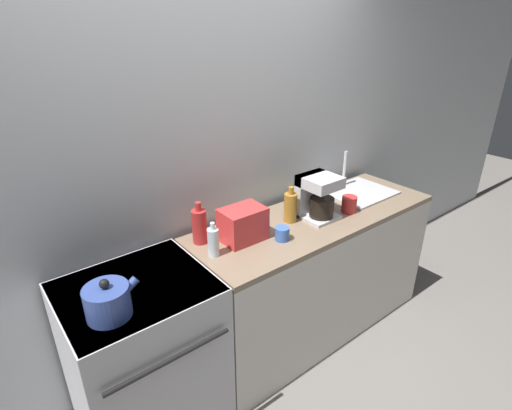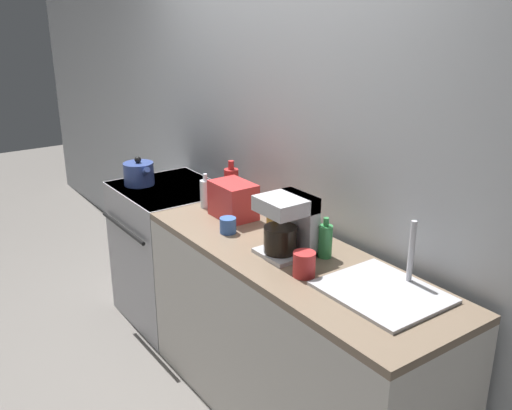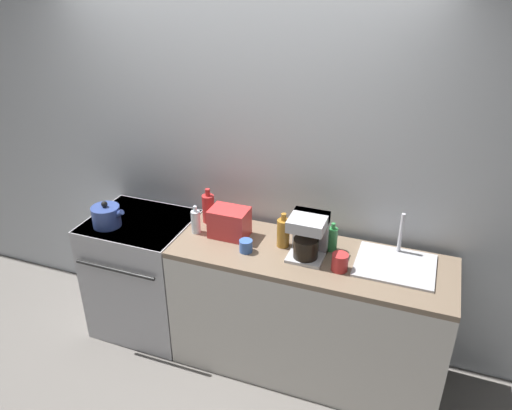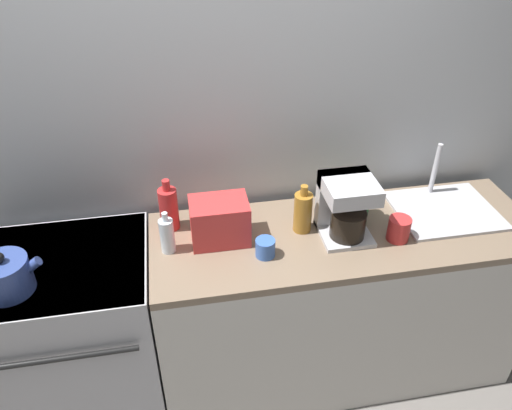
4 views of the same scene
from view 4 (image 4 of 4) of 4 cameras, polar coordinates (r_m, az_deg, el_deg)
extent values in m
cube|color=silver|center=(2.28, -6.94, 8.59)|extent=(8.00, 0.05, 2.60)
cube|color=#B7B7BC|center=(2.55, -19.31, -14.02)|extent=(0.71, 0.62, 0.92)
cube|color=black|center=(2.25, -21.47, -6.38)|extent=(0.70, 0.60, 0.02)
cylinder|color=black|center=(2.20, -26.04, -8.78)|extent=(0.20, 0.20, 0.01)
cylinder|color=black|center=(2.12, -17.71, -8.22)|extent=(0.20, 0.20, 0.01)
cylinder|color=black|center=(2.39, -24.83, -4.58)|extent=(0.20, 0.20, 0.01)
cylinder|color=black|center=(2.31, -17.23, -3.91)|extent=(0.20, 0.20, 0.01)
cylinder|color=black|center=(2.15, -21.56, -16.04)|extent=(0.60, 0.02, 0.02)
cube|color=silver|center=(2.61, 9.27, -11.28)|extent=(1.77, 0.60, 0.88)
cube|color=#7A6651|center=(2.30, 10.32, -3.32)|extent=(1.77, 0.60, 0.04)
cylinder|color=#33478C|center=(2.15, -26.71, -7.30)|extent=(0.19, 0.19, 0.14)
cylinder|color=#33478C|center=(2.10, -24.55, -6.55)|extent=(0.11, 0.04, 0.09)
cube|color=red|center=(2.16, -4.19, -1.82)|extent=(0.25, 0.18, 0.20)
cube|color=black|center=(2.10, -5.48, 0.11)|extent=(0.03, 0.12, 0.01)
cube|color=black|center=(2.11, -3.12, 0.35)|extent=(0.03, 0.12, 0.01)
cube|color=#B7B7BC|center=(2.26, 10.04, -3.15)|extent=(0.22, 0.23, 0.02)
cube|color=#B7B7BC|center=(2.25, 9.69, 0.79)|extent=(0.22, 0.06, 0.28)
cube|color=#B7B7BC|center=(2.13, 10.67, 1.89)|extent=(0.22, 0.23, 0.07)
cylinder|color=black|center=(2.20, 10.46, -2.12)|extent=(0.15, 0.15, 0.12)
cube|color=#B7B7BC|center=(2.54, 20.75, -0.58)|extent=(0.47, 0.39, 0.01)
cylinder|color=silver|center=(2.58, 19.76, 3.81)|extent=(0.02, 0.02, 0.28)
cylinder|color=#338C47|center=(2.37, 12.12, 0.43)|extent=(0.06, 0.06, 0.15)
cylinder|color=#338C47|center=(2.31, 12.40, 2.39)|extent=(0.03, 0.03, 0.04)
cylinder|color=#9E6B23|center=(2.22, 5.37, -0.87)|extent=(0.08, 0.08, 0.19)
cylinder|color=#9E6B23|center=(2.15, 5.53, 1.65)|extent=(0.03, 0.03, 0.05)
cylinder|color=#B72828|center=(2.25, -9.93, -0.46)|extent=(0.08, 0.08, 0.20)
cylinder|color=#B72828|center=(2.19, -10.25, 2.23)|extent=(0.03, 0.03, 0.05)
cylinder|color=silver|center=(2.13, -10.11, -3.49)|extent=(0.06, 0.06, 0.16)
cylinder|color=silver|center=(2.07, -10.39, -1.35)|extent=(0.02, 0.02, 0.04)
cylinder|color=#3860B2|center=(2.10, 1.07, -4.92)|extent=(0.08, 0.08, 0.08)
cylinder|color=red|center=(2.27, 16.01, -2.65)|extent=(0.10, 0.10, 0.11)
camera|label=1|loc=(1.07, -87.15, -12.56)|focal=28.00mm
camera|label=2|loc=(2.62, 75.44, 2.78)|focal=40.00mm
camera|label=3|loc=(1.62, 116.08, -3.23)|focal=35.00mm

